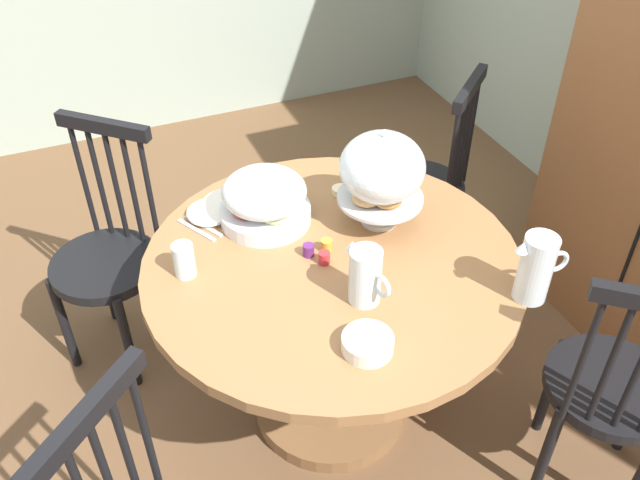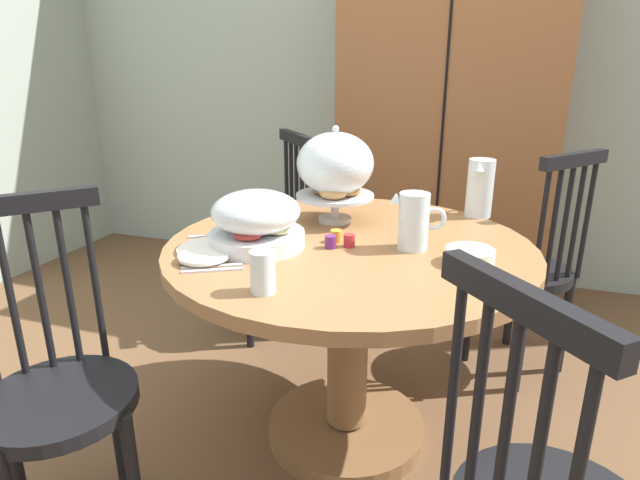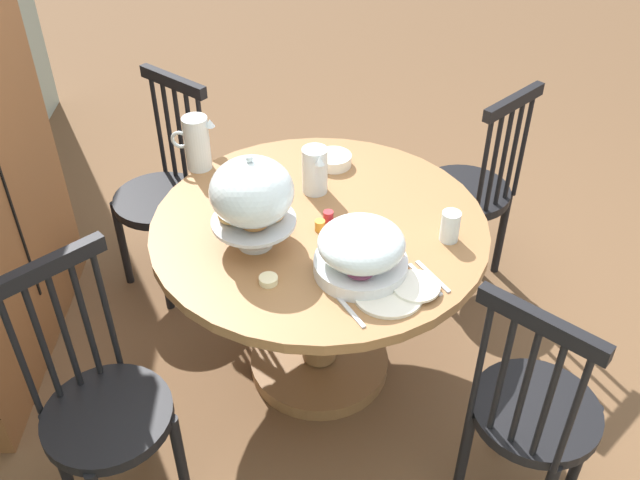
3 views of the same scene
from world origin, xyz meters
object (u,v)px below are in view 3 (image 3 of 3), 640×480
object	(u,v)px
windsor_chair_near_window	(164,197)
orange_juice_pitcher	(197,145)
windsor_chair_by_cabinet	(104,412)
drinking_glass	(450,226)
dining_table	(319,270)
china_plate_small	(416,286)
butter_dish	(268,280)
milk_pitcher	(315,172)
windsor_chair_far_side	(469,194)
windsor_chair_facing_door	(532,415)
pastry_stand_with_dome	(252,195)
fruit_platter_covered	(361,251)
cereal_bowl	(333,160)
china_plate_large	(388,293)

from	to	relation	value
windsor_chair_near_window	orange_juice_pitcher	xyz separation A→B (m)	(-0.22, -0.21, 0.38)
windsor_chair_by_cabinet	drinking_glass	world-z (taller)	windsor_chair_by_cabinet
dining_table	windsor_chair_by_cabinet	bearing A→B (deg)	130.22
china_plate_small	windsor_chair_by_cabinet	bearing A→B (deg)	102.49
drinking_glass	butter_dish	bearing A→B (deg)	108.87
milk_pitcher	drinking_glass	bearing A→B (deg)	-124.51
dining_table	windsor_chair_far_side	world-z (taller)	windsor_chair_far_side
windsor_chair_facing_door	pastry_stand_with_dome	world-z (taller)	pastry_stand_with_dome
china_plate_small	windsor_chair_facing_door	bearing A→B (deg)	-127.03
windsor_chair_near_window	fruit_platter_covered	bearing A→B (deg)	-137.36
orange_juice_pitcher	windsor_chair_near_window	bearing A→B (deg)	43.96
dining_table	milk_pitcher	xyz separation A→B (m)	(0.20, 0.01, 0.30)
china_plate_small	drinking_glass	size ratio (longest dim) A/B	1.36
windsor_chair_near_window	milk_pitcher	distance (m)	0.85
dining_table	cereal_bowl	world-z (taller)	cereal_bowl
milk_pitcher	drinking_glass	size ratio (longest dim) A/B	1.62
fruit_platter_covered	dining_table	bearing A→B (deg)	24.90
windsor_chair_facing_door	orange_juice_pitcher	size ratio (longest dim) A/B	4.55
dining_table	drinking_glass	xyz separation A→B (m)	(-0.11, -0.43, 0.27)
orange_juice_pitcher	china_plate_large	world-z (taller)	orange_juice_pitcher
windsor_chair_near_window	china_plate_large	world-z (taller)	windsor_chair_near_window
orange_juice_pitcher	drinking_glass	world-z (taller)	orange_juice_pitcher
dining_table	china_plate_large	size ratio (longest dim) A/B	5.36
fruit_platter_covered	butter_dish	world-z (taller)	fruit_platter_covered
china_plate_small	dining_table	bearing A→B (deg)	38.80
china_plate_large	windsor_chair_facing_door	bearing A→B (deg)	-119.14
orange_juice_pitcher	china_plate_small	bearing A→B (deg)	-134.52
china_plate_large	pastry_stand_with_dome	bearing A→B (deg)	57.77
windsor_chair_near_window	cereal_bowl	world-z (taller)	windsor_chair_near_window
dining_table	windsor_chair_by_cabinet	distance (m)	0.89
orange_juice_pitcher	milk_pitcher	distance (m)	0.48
milk_pitcher	windsor_chair_by_cabinet	bearing A→B (deg)	139.20
pastry_stand_with_dome	milk_pitcher	xyz separation A→B (m)	(0.31, -0.21, -0.12)
windsor_chair_near_window	china_plate_large	xyz separation A→B (m)	(-0.97, -0.87, 0.29)
china_plate_large	china_plate_small	distance (m)	0.09
windsor_chair_by_cabinet	fruit_platter_covered	world-z (taller)	windsor_chair_by_cabinet
dining_table	cereal_bowl	size ratio (longest dim) A/B	8.42
dining_table	windsor_chair_by_cabinet	xyz separation A→B (m)	(-0.57, 0.68, -0.07)
china_plate_small	fruit_platter_covered	bearing A→B (deg)	60.69
orange_juice_pitcher	china_plate_large	bearing A→B (deg)	-138.85
windsor_chair_far_side	windsor_chair_near_window	bearing A→B (deg)	89.55
windsor_chair_far_side	milk_pitcher	size ratio (longest dim) A/B	5.47
china_plate_large	drinking_glass	xyz separation A→B (m)	(0.27, -0.23, 0.05)
pastry_stand_with_dome	china_plate_large	distance (m)	0.53
pastry_stand_with_dome	china_plate_small	world-z (taller)	pastry_stand_with_dome
windsor_chair_by_cabinet	drinking_glass	xyz separation A→B (m)	(0.47, -1.11, 0.34)
windsor_chair_far_side	cereal_bowl	xyz separation A→B (m)	(-0.20, 0.61, 0.31)
china_plate_small	cereal_bowl	distance (m)	0.77
windsor_chair_by_cabinet	china_plate_large	distance (m)	0.95
butter_dish	windsor_chair_by_cabinet	bearing A→B (deg)	117.06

